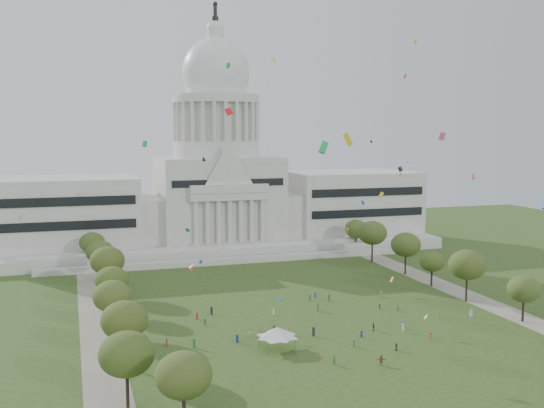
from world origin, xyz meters
The scene contains 32 objects.
ground centered at (0.00, 0.00, 0.00)m, with size 400.00×400.00×0.00m, color #324A1D.
capitol centered at (0.00, 113.59, 22.30)m, with size 160.00×64.50×91.30m.
path_left centered at (-48.00, 30.00, 0.02)m, with size 8.00×160.00×0.04m, color gray.
path_right centered at (48.00, 30.00, 0.02)m, with size 8.00×160.00×0.04m, color gray.
row_tree_l_0 centered at (-45.26, -21.68, 8.95)m, with size 8.85×8.85×12.59m.
row_tree_l_1 centered at (-44.07, -2.96, 8.95)m, with size 8.86×8.86×12.59m.
row_tree_r_1 centered at (46.22, -1.75, 7.66)m, with size 7.58×7.58×10.78m.
row_tree_l_2 centered at (-45.04, 17.30, 8.51)m, with size 8.42×8.42×11.97m.
row_tree_r_2 centered at (44.17, 17.44, 9.66)m, with size 9.55×9.55×13.58m.
row_tree_l_3 centered at (-44.09, 33.92, 8.21)m, with size 8.12×8.12×11.55m.
row_tree_r_3 centered at (44.40, 34.48, 7.08)m, with size 7.01×7.01×9.98m.
row_tree_l_4 centered at (-44.08, 52.42, 9.39)m, with size 9.29×9.29×13.21m.
row_tree_r_4 centered at (44.76, 50.04, 9.29)m, with size 9.19×9.19×13.06m.
row_tree_l_5 centered at (-45.22, 71.01, 8.42)m, with size 8.33×8.33×11.85m.
row_tree_r_5 centered at (43.49, 70.19, 9.93)m, with size 9.82×9.82×13.96m.
row_tree_l_6 centered at (-46.87, 89.14, 8.27)m, with size 8.19×8.19×11.64m.
row_tree_r_6 centered at (45.96, 88.13, 8.51)m, with size 8.42×8.42×11.97m.
near_tree_0 centered at (-38.00, -32.00, 8.56)m, with size 8.47×8.47×12.04m.
event_tent centered at (-14.06, -2.67, 3.72)m, with size 9.78×9.78×4.80m.
person_0 centered at (37.04, 4.99, 1.01)m, with size 0.99×0.65×2.03m, color silver.
person_2 centered at (22.94, 14.75, 0.76)m, with size 0.74×0.45×1.51m, color olive.
person_3 centered at (15.95, 0.00, 0.89)m, with size 1.15×0.59×1.78m, color silver.
person_4 centered at (10.09, 2.55, 0.94)m, with size 1.10×0.60×1.88m, color navy.
person_5 centered at (-11.48, 7.43, 0.93)m, with size 1.73×0.69×1.87m, color olive.
person_6 centered at (8.69, -10.42, 0.76)m, with size 0.74×0.48×1.52m, color #26262B.
person_7 centered at (-6.41, -13.99, 0.95)m, with size 0.69×0.51×1.91m, color #33723F.
person_8 centered at (-16.93, 7.24, 0.82)m, with size 0.80×0.49×1.64m, color silver.
person_9 centered at (19.03, -6.40, 0.73)m, with size 0.94×0.48×1.45m, color #B21E1E.
person_10 centered at (19.40, 17.69, 0.70)m, with size 0.82×0.45×1.40m, color #4C4C51.
person_11 centered at (1.96, -16.88, 0.99)m, with size 1.83×0.72×1.97m, color olive.
distant_crowd centered at (-12.69, 12.98, 0.86)m, with size 64.71×38.91×1.95m.
kite_swarm centered at (2.71, 4.24, 29.70)m, with size 80.84×98.99×62.16m.
Camera 1 is at (-52.67, -120.87, 43.89)m, focal length 42.00 mm.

